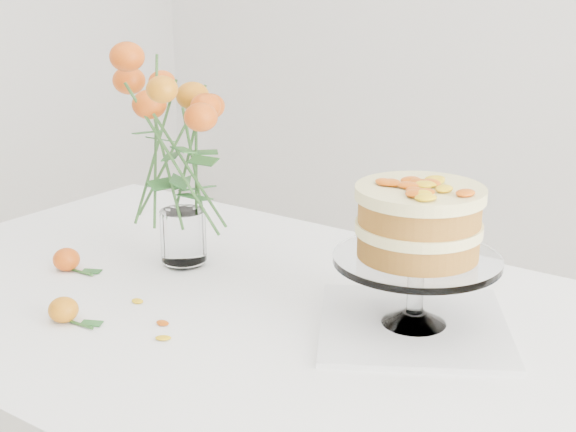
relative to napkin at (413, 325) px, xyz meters
The scene contains 9 objects.
table 0.35m from the napkin, 164.64° to the right, with size 1.43×0.93×0.76m.
napkin is the anchor object (origin of this frame).
cake_stand 0.17m from the napkin, 90.00° to the right, with size 0.27×0.27×0.24m.
rose_vase 0.57m from the napkin, behind, with size 0.37×0.37×0.45m.
loose_rose_near 0.58m from the napkin, 147.07° to the right, with size 0.09×0.05×0.04m.
loose_rose_far 0.69m from the napkin, 166.75° to the right, with size 0.09×0.05×0.04m.
stray_petal_a 0.49m from the napkin, 156.99° to the right, with size 0.03×0.02×0.00m, color yellow.
stray_petal_b 0.42m from the napkin, 146.49° to the right, with size 0.03×0.02×0.00m, color yellow.
stray_petal_c 0.41m from the napkin, 138.70° to the right, with size 0.03×0.02×0.00m, color yellow.
Camera 1 is at (0.86, -1.01, 1.33)m, focal length 50.00 mm.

